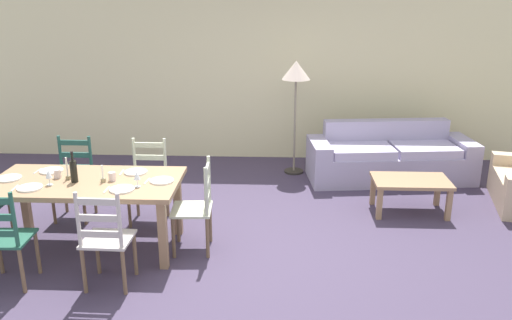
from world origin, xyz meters
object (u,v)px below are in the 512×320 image
object	(u,v)px
wine_bottle	(74,171)
coffee_cup_secondary	(57,174)
dining_chair_far_left	(74,178)
wine_glass_near_left	(49,174)
couch	(389,158)
wine_glass_near_right	(137,176)
dining_chair_head_east	(197,207)
dining_table	(86,188)
standing_lamp	(296,77)
coffee_table	(411,184)
dining_chair_near_right	(106,239)
dining_chair_far_right	(149,181)
dining_chair_near_left	(3,238)
coffee_cup_primary	(112,176)

from	to	relation	value
wine_bottle	coffee_cup_secondary	distance (m)	0.25
dining_chair_far_left	wine_bottle	bearing A→B (deg)	-66.77
wine_glass_near_left	couch	distance (m)	4.57
wine_glass_near_right	dining_chair_head_east	bearing A→B (deg)	17.18
wine_glass_near_left	wine_glass_near_right	size ratio (longest dim) A/B	1.00
dining_table	dining_chair_head_east	world-z (taller)	dining_chair_head_east
coffee_cup_secondary	standing_lamp	size ratio (longest dim) A/B	0.05
dining_table	coffee_table	bearing A→B (deg)	17.26
dining_table	coffee_cup_secondary	size ratio (longest dim) A/B	21.11
wine_glass_near_left	couch	world-z (taller)	wine_glass_near_left
wine_glass_near_right	coffee_cup_secondary	distance (m)	0.91
dining_table	wine_glass_near_left	distance (m)	0.39
wine_bottle	coffee_cup_secondary	bearing A→B (deg)	153.92
dining_chair_near_right	dining_chair_head_east	world-z (taller)	same
dining_chair_far_right	couch	distance (m)	3.45
dining_chair_near_left	standing_lamp	xyz separation A→B (m)	(2.66, 3.26, 0.93)
dining_chair_far_left	coffee_cup_secondary	xyz separation A→B (m)	(0.14, -0.73, 0.32)
wine_bottle	standing_lamp	world-z (taller)	standing_lamp
dining_table	dining_chair_far_right	bearing A→B (deg)	58.15
wine_glass_near_left	dining_chair_head_east	bearing A→B (deg)	6.55
coffee_table	couch	bearing A→B (deg)	90.85
dining_chair_near_left	dining_chair_near_right	bearing A→B (deg)	1.73
dining_table	wine_glass_near_right	world-z (taller)	wine_glass_near_right
dining_chair_head_east	wine_bottle	bearing A→B (deg)	-177.04
coffee_cup_primary	standing_lamp	world-z (taller)	standing_lamp
wine_bottle	standing_lamp	distance (m)	3.44
wine_glass_near_left	coffee_table	size ratio (longest dim) A/B	0.18
dining_chair_far_right	dining_chair_near_right	bearing A→B (deg)	-91.04
wine_glass_near_left	standing_lamp	xyz separation A→B (m)	(2.47, 2.64, 0.55)
dining_chair_near_right	coffee_cup_secondary	size ratio (longest dim) A/B	10.67
wine_bottle	dining_chair_head_east	bearing A→B (deg)	2.96
dining_chair_near_right	couch	size ratio (longest dim) A/B	0.41
dining_chair_far_left	wine_glass_near_right	distance (m)	1.44
wine_glass_near_right	coffee_cup_secondary	size ratio (longest dim) A/B	1.79
dining_chair_near_left	wine_bottle	bearing A→B (deg)	60.90
wine_glass_near_left	coffee_cup_primary	world-z (taller)	wine_glass_near_left
dining_chair_far_right	wine_bottle	world-z (taller)	wine_bottle
wine_glass_near_right	coffee_cup_secondary	world-z (taller)	wine_glass_near_right
wine_glass_near_right	coffee_cup_secondary	bearing A→B (deg)	166.48
dining_chair_near_left	wine_glass_near_right	size ratio (longest dim) A/B	5.96
dining_table	dining_chair_far_right	size ratio (longest dim) A/B	1.98
dining_chair_far_left	dining_chair_far_right	world-z (taller)	same
coffee_cup_primary	coffee_cup_secondary	size ratio (longest dim) A/B	1.00
dining_chair_near_left	dining_chair_far_left	world-z (taller)	same
dining_chair_far_left	coffee_table	size ratio (longest dim) A/B	1.07
dining_table	standing_lamp	distance (m)	3.39
dining_chair_head_east	coffee_cup_secondary	distance (m)	1.46
dining_chair_far_left	dining_chair_far_right	xyz separation A→B (m)	(0.90, -0.06, 0.00)
dining_chair_near_left	dining_chair_far_left	xyz separation A→B (m)	(0.04, 1.55, 0.00)
dining_chair_far_left	coffee_cup_secondary	bearing A→B (deg)	-79.01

